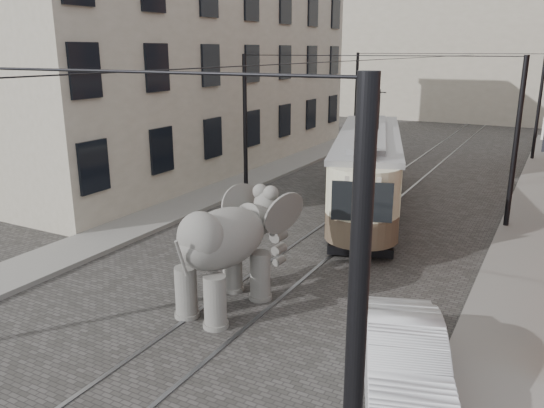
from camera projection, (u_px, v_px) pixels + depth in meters
The scene contains 10 objects.
ground at pixel (302, 258), 16.56m from camera, with size 120.00×120.00×0.00m, color #403D3B.
tram_rails at pixel (302, 258), 16.56m from camera, with size 1.54×80.00×0.02m, color slate, non-canonical shape.
sidewalk_right at pixel (514, 297), 13.80m from camera, with size 2.00×60.00×0.15m, color slate.
sidewalk_left at pixel (139, 224), 19.51m from camera, with size 2.00×60.00×0.15m, color slate.
stucco_building at pixel (197, 73), 28.67m from camera, with size 7.00×24.00×10.00m, color gray.
distant_block at pixel (493, 40), 48.48m from camera, with size 28.00×10.00×14.00m, color gray.
catenary at pixel (356, 138), 20.06m from camera, with size 11.00×30.20×6.00m, color black, non-canonical shape.
tram at pixel (369, 151), 21.29m from camera, with size 2.41×11.69×4.64m, color beige, non-canonical shape.
elephant at pixel (224, 254), 13.03m from camera, with size 2.52×4.57×2.80m, color #625F5B, non-canonical shape.
parked_car at pixel (404, 360), 9.90m from camera, with size 1.44×4.09×1.35m, color silver.
Camera 1 is at (6.55, -14.04, 6.15)m, focal length 35.64 mm.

